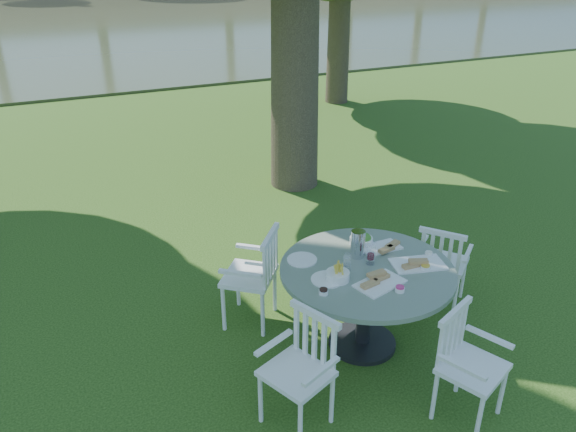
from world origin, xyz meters
The scene contains 8 objects.
ground centered at (0.00, 0.00, 0.00)m, with size 140.00×140.00×0.00m, color #19380B.
table centered at (0.27, -0.71, 0.60)m, with size 1.37×1.37×0.74m.
chair_ne centered at (1.19, -0.50, 0.48)m, with size 0.55×0.56×0.81m.
chair_nw centered at (-0.39, -0.05, 0.52)m, with size 0.60×0.61×0.88m.
chair_sw centered at (-0.52, -1.21, 0.49)m, with size 0.53×0.54×0.83m.
chair_se centered at (0.49, -1.62, 0.49)m, with size 0.54×0.52×0.83m.
tableware centered at (0.27, -0.63, 0.79)m, with size 1.15×0.86×0.23m.
river centered at (0.00, 23.00, 0.00)m, with size 100.00×28.00×0.12m, color #323A22.
Camera 1 is at (-1.86, -3.88, 3.02)m, focal length 35.00 mm.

